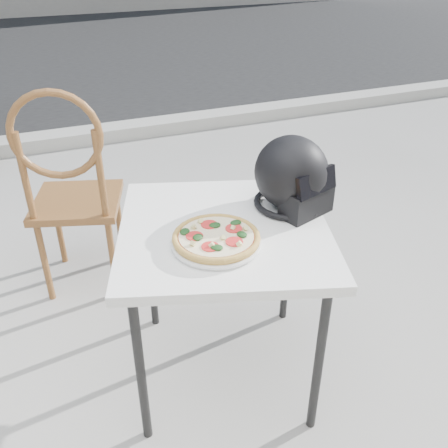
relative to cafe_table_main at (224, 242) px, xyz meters
name	(u,v)px	position (x,y,z in m)	size (l,w,h in m)	color
ground	(166,372)	(-0.26, 0.07, -0.69)	(80.00, 80.00, 0.00)	#9F9D97
street_asphalt	(42,55)	(-0.26, 7.07, -0.69)	(30.00, 8.00, 0.00)	black
curb	(75,137)	(-0.26, 3.07, -0.63)	(30.00, 0.25, 0.12)	#ACABA1
cafe_table_main	(224,242)	(0.00, 0.00, 0.00)	(1.01, 1.01, 0.76)	white
plate	(216,243)	(-0.07, -0.11, 0.08)	(0.43, 0.43, 0.02)	white
pizza	(216,237)	(-0.07, -0.11, 0.10)	(0.34, 0.34, 0.04)	#BC9344
helmet	(293,177)	(0.31, 0.05, 0.20)	(0.37, 0.38, 0.30)	black
cafe_chair_main	(70,184)	(-0.49, 0.85, -0.05)	(0.55, 0.55, 1.15)	brown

